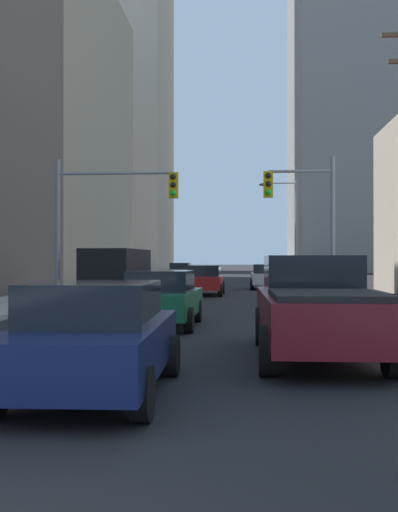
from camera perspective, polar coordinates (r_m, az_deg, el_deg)
sidewalk_left at (r=53.66m, az=-5.37°, el=-2.17°), size 3.73×160.00×0.15m
sidewalk_right at (r=53.10m, az=9.58°, el=-2.19°), size 3.73×160.00×0.15m
pickup_truck_maroon at (r=11.50m, az=10.96°, el=-4.76°), size 2.20×5.43×1.90m
cargo_van_black at (r=26.53m, az=-7.70°, el=-1.47°), size 2.16×5.26×2.26m
sedan_navy at (r=8.35m, az=-9.73°, el=-7.56°), size 1.95×4.24×1.52m
sedan_green at (r=16.42m, az=-3.53°, el=-3.99°), size 1.95×4.25×1.52m
sedan_red at (r=30.86m, az=0.51°, el=-2.26°), size 1.95×4.22×1.52m
sedan_silver at (r=37.32m, az=6.32°, el=-1.92°), size 1.95×4.23×1.52m
sedan_beige at (r=51.63m, az=-1.74°, el=-1.47°), size 1.95×4.26×1.52m
traffic_signal_near_left at (r=25.54m, az=-8.29°, el=4.82°), size 5.15×0.44×6.00m
traffic_signal_near_right at (r=25.02m, az=9.75°, el=4.68°), size 2.87×0.44×6.00m
street_lamp_right at (r=44.02m, az=8.53°, el=3.28°), size 2.74×0.32×7.50m
building_left_far_tower at (r=97.83m, az=-8.28°, el=20.92°), size 16.72×18.46×74.47m
building_right_far_highrise at (r=101.95m, az=15.18°, el=16.53°), size 21.54×28.73×62.68m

